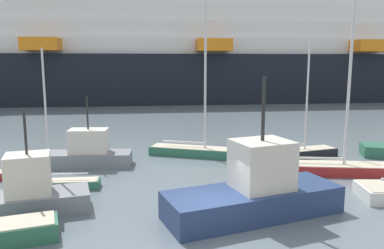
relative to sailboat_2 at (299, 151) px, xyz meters
name	(u,v)px	position (x,y,z in m)	size (l,w,h in m)	color
ground_plane	(212,232)	(-7.27, -11.18, -0.43)	(600.00, 600.00, 0.00)	slate
sailboat_2	(299,151)	(0.00, 0.00, 0.00)	(5.52, 2.77, 8.75)	black
sailboat_3	(334,164)	(0.70, -3.96, 0.15)	(7.05, 2.64, 12.17)	maroon
sailboat_4	(57,182)	(-14.65, -5.65, -0.06)	(4.33, 1.13, 7.12)	#2D6B51
sailboat_5	(198,147)	(-6.90, 0.80, 0.20)	(6.78, 3.55, 12.84)	#2D6B51
fishing_boat_0	(25,194)	(-15.04, -8.89, 0.45)	(5.76, 3.27, 4.52)	gray
fishing_boat_2	(86,153)	(-14.06, -1.27, 0.41)	(5.78, 1.89, 4.35)	gray
fishing_boat_3	(256,191)	(-5.26, -9.64, 0.63)	(8.00, 4.87, 5.87)	navy
cruise_ship	(131,48)	(-15.07, 41.52, 8.32)	(140.25, 27.87, 27.18)	black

